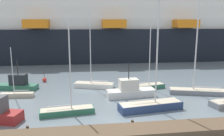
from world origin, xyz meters
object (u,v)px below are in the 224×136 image
Objects in this scene: sailboat_1 at (67,110)px; fishing_boat_2 at (130,90)px; sailboat_3 at (17,94)px; cruise_ship at (76,31)px; sailboat_5 at (198,90)px; sailboat_4 at (94,84)px; fishing_boat_1 at (18,84)px; sailboat_0 at (151,104)px; sailboat_2 at (146,86)px; channel_buoy_2 at (44,80)px.

sailboat_1 reaches higher than fishing_boat_2.
cruise_ship is at bearing -99.24° from sailboat_3.
sailboat_5 is at bearing -63.28° from cruise_ship.
sailboat_4 is at bearing -158.55° from sailboat_3.
sailboat_4 is at bearing 9.65° from fishing_boat_1.
sailboat_0 is 7.93m from sailboat_2.
sailboat_2 is 4.11m from fishing_boat_2.
fishing_boat_1 is at bearing 158.76° from sailboat_2.
cruise_ship reaches higher than sailboat_2.
sailboat_2 is 1.39× the size of sailboat_3.
sailboat_2 is 7.33m from sailboat_4.
sailboat_0 is 1.20× the size of sailboat_5.
sailboat_4 is (-7.13, 1.70, 0.06)m from sailboat_2.
sailboat_3 is 0.05× the size of cruise_ship.
cruise_ship reaches higher than fishing_boat_2.
sailboat_4 reaches higher than fishing_boat_2.
sailboat_2 is 17.71m from fishing_boat_1.
cruise_ship is (0.67, 37.11, 6.33)m from sailboat_1.
sailboat_1 is (-8.67, 0.03, -0.19)m from sailboat_0.
cruise_ship is (-9.72, 29.40, 6.37)m from sailboat_2.
sailboat_5 is at bearing 179.33° from sailboat_3.
sailboat_5 reaches higher than channel_buoy_2.
sailboat_5 is 36.64m from cruise_ship.
channel_buoy_2 is at bearing 99.43° from sailboat_1.
fishing_boat_2 reaches higher than fishing_boat_1.
channel_buoy_2 is (-14.51, 5.83, -0.08)m from sailboat_2.
fishing_boat_1 is at bearing 139.52° from sailboat_0.
sailboat_0 is at bearing -116.66° from sailboat_2.
sailboat_3 is at bearing 11.36° from sailboat_5.
channel_buoy_2 is at bearing -11.58° from sailboat_4.
sailboat_3 is 1.00× the size of fishing_boat_2.
fishing_boat_2 is 0.05× the size of cruise_ship.
sailboat_0 reaches higher than sailboat_2.
sailboat_3 is 0.59× the size of sailboat_4.
cruise_ship is (7.86, 27.21, 6.03)m from fishing_boat_1.
fishing_boat_2 is (4.23, -4.59, 0.30)m from sailboat_4.
cruise_ship is at bearing 94.15° from sailboat_2.
sailboat_3 is (-6.41, 6.31, -0.10)m from sailboat_1.
fishing_boat_2 is 33.55m from cruise_ship.
sailboat_5 is at bearing 172.96° from fishing_boat_2.
sailboat_2 is at bearing -171.53° from sailboat_3.
sailboat_5 is (16.32, 4.57, 0.09)m from sailboat_1.
cruise_ship reaches higher than channel_buoy_2.
sailboat_1 is at bearing 31.37° from sailboat_5.
sailboat_2 is 5.21× the size of channel_buoy_2.
sailboat_4 is at bearing -4.58° from sailboat_5.
fishing_boat_1 is (-7.19, 9.89, 0.30)m from sailboat_1.
sailboat_2 is at bearing 69.03° from sailboat_0.
sailboat_3 is 13.99m from fishing_boat_2.
fishing_boat_1 is 0.93× the size of fishing_boat_2.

